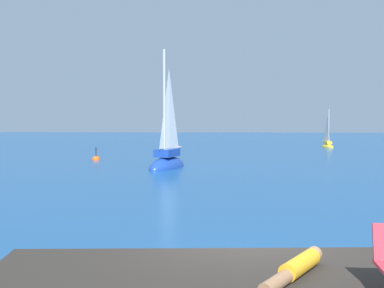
% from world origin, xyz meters
% --- Properties ---
extents(sailboat_near, '(2.42, 4.01, 7.23)m').
position_xyz_m(sailboat_near, '(-3.47, 20.16, 0.39)').
color(sailboat_near, '#193D99').
rests_on(sailboat_near, ground).
extents(sailboat_far, '(1.14, 2.11, 3.83)m').
position_xyz_m(sailboat_far, '(9.34, 39.61, 0.21)').
color(sailboat_far, yellow).
rests_on(sailboat_far, ground).
extents(person_sunbather, '(1.00, 1.59, 0.25)m').
position_xyz_m(person_sunbather, '(0.53, -2.08, 1.01)').
color(person_sunbather, gold).
rests_on(person_sunbather, shore_ledge).
extents(marker_buoy, '(0.56, 0.56, 1.13)m').
position_xyz_m(marker_buoy, '(-8.70, 25.02, 0.01)').
color(marker_buoy, '#EA5114').
rests_on(marker_buoy, ground).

